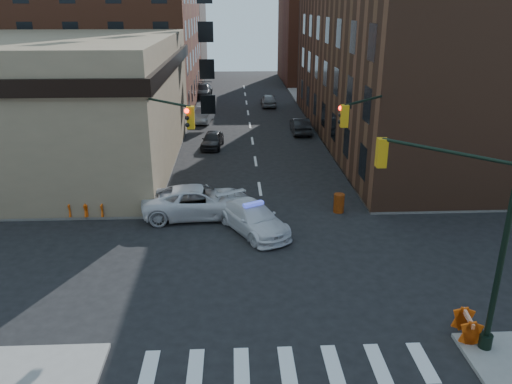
{
  "coord_description": "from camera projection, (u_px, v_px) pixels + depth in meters",
  "views": [
    {
      "loc": [
        -1.64,
        -19.96,
        11.1
      ],
      "look_at": [
        -0.54,
        3.6,
        2.2
      ],
      "focal_mm": 35.0,
      "sensor_mm": 36.0,
      "label": 1
    }
  ],
  "objects": [
    {
      "name": "police_car",
      "position": [
        253.0,
        218.0,
        25.78
      ],
      "size": [
        4.27,
        5.48,
        1.48
      ],
      "primitive_type": "imported",
      "rotation": [
        0.0,
        0.0,
        0.5
      ],
      "color": "silver",
      "rests_on": "ground"
    },
    {
      "name": "tree_ne_near",
      "position": [
        332.0,
        92.0,
        46.04
      ],
      "size": [
        3.0,
        3.0,
        4.85
      ],
      "color": "black",
      "rests_on": "sidewalk_ne"
    },
    {
      "name": "tree_ne_far",
      "position": [
        318.0,
        80.0,
        53.52
      ],
      "size": [
        3.0,
        3.0,
        4.85
      ],
      "color": "black",
      "rests_on": "sidewalk_ne"
    },
    {
      "name": "barrel_road",
      "position": [
        339.0,
        203.0,
        28.25
      ],
      "size": [
        0.73,
        0.73,
        1.08
      ],
      "primitive_type": "cylinder",
      "rotation": [
        0.0,
        0.0,
        0.23
      ],
      "color": "#F13D0B",
      "rests_on": "ground"
    },
    {
      "name": "ground",
      "position": [
        272.0,
        265.0,
        22.64
      ],
      "size": [
        140.0,
        140.0,
        0.0
      ],
      "primitive_type": "plane",
      "color": "black",
      "rests_on": "ground"
    },
    {
      "name": "barrel_bank",
      "position": [
        211.0,
        208.0,
        27.56
      ],
      "size": [
        0.71,
        0.71,
        1.05
      ],
      "primitive_type": "cylinder",
      "rotation": [
        0.0,
        0.0,
        0.24
      ],
      "color": "#E2420A",
      "rests_on": "ground"
    },
    {
      "name": "parked_car_wdeep",
      "position": [
        202.0,
        90.0,
        63.6
      ],
      "size": [
        2.57,
        5.69,
        1.62
      ],
      "primitive_type": "imported",
      "rotation": [
        0.0,
        0.0,
        -0.06
      ],
      "color": "black",
      "rests_on": "ground"
    },
    {
      "name": "pedestrian_c",
      "position": [
        79.0,
        195.0,
        28.08
      ],
      "size": [
        1.12,
        0.77,
        1.76
      ],
      "primitive_type": "imported",
      "rotation": [
        0.0,
        0.0,
        0.37
      ],
      "color": "#212931",
      "rests_on": "sidewalk_nw"
    },
    {
      "name": "bank_building",
      "position": [
        19.0,
        102.0,
        35.73
      ],
      "size": [
        22.0,
        22.0,
        9.0
      ],
      "primitive_type": "cube",
      "color": "#867458",
      "rests_on": "ground"
    },
    {
      "name": "barricade_nw_a",
      "position": [
        96.0,
        209.0,
        27.37
      ],
      "size": [
        1.15,
        0.67,
        0.82
      ],
      "primitive_type": null,
      "rotation": [
        0.0,
        0.0,
        -0.11
      ],
      "color": "red",
      "rests_on": "sidewalk_nw"
    },
    {
      "name": "pickup",
      "position": [
        199.0,
        202.0,
        27.6
      ],
      "size": [
        6.35,
        3.27,
        1.71
      ],
      "primitive_type": "imported",
      "rotation": [
        0.0,
        0.0,
        1.64
      ],
      "color": "silver",
      "rests_on": "ground"
    },
    {
      "name": "parked_car_wfar",
      "position": [
        204.0,
        115.0,
        49.92
      ],
      "size": [
        2.08,
        4.54,
        1.44
      ],
      "primitive_type": "imported",
      "rotation": [
        0.0,
        0.0,
        -0.13
      ],
      "color": "gray",
      "rests_on": "ground"
    },
    {
      "name": "signal_pole_se",
      "position": [
        472.0,
        218.0,
        16.12
      ],
      "size": [
        5.4,
        5.27,
        8.0
      ],
      "rotation": [
        0.0,
        0.0,
        2.36
      ],
      "color": "black",
      "rests_on": "sidewalk_se"
    },
    {
      "name": "parked_car_wnear",
      "position": [
        212.0,
        140.0,
        41.02
      ],
      "size": [
        2.02,
        4.06,
        1.33
      ],
      "primitive_type": "imported",
      "rotation": [
        0.0,
        0.0,
        -0.12
      ],
      "color": "black",
      "rests_on": "ground"
    },
    {
      "name": "pedestrian_b",
      "position": [
        61.0,
        199.0,
        27.38
      ],
      "size": [
        1.07,
        0.94,
        1.85
      ],
      "primitive_type": "imported",
      "rotation": [
        0.0,
        0.0,
        0.31
      ],
      "color": "black",
      "rests_on": "sidewalk_nw"
    },
    {
      "name": "signal_pole_ne",
      "position": [
        375.0,
        141.0,
        26.37
      ],
      "size": [
        3.67,
        3.58,
        8.0
      ],
      "rotation": [
        0.0,
        0.0,
        -2.36
      ],
      "color": "black",
      "rests_on": "sidewalk_ne"
    },
    {
      "name": "parked_car_enear",
      "position": [
        300.0,
        125.0,
        45.55
      ],
      "size": [
        1.53,
        4.35,
        1.43
      ],
      "primitive_type": "imported",
      "rotation": [
        0.0,
        0.0,
        3.14
      ],
      "color": "black",
      "rests_on": "ground"
    },
    {
      "name": "parked_car_efar",
      "position": [
        269.0,
        100.0,
        57.63
      ],
      "size": [
        1.69,
        4.17,
        1.42
      ],
      "primitive_type": "imported",
      "rotation": [
        0.0,
        0.0,
        3.14
      ],
      "color": "gray",
      "rests_on": "ground"
    },
    {
      "name": "filler_nw",
      "position": [
        139.0,
        26.0,
        77.07
      ],
      "size": [
        20.0,
        18.0,
        16.0
      ],
      "primitive_type": "cube",
      "color": "brown",
      "rests_on": "ground"
    },
    {
      "name": "sidewalk_nw",
      "position": [
        29.0,
        117.0,
        52.22
      ],
      "size": [
        34.0,
        54.5,
        0.15
      ],
      "primitive_type": "cube",
      "color": "gray",
      "rests_on": "ground"
    },
    {
      "name": "barricade_nw_b",
      "position": [
        79.0,
        209.0,
        27.32
      ],
      "size": [
        1.17,
        0.64,
        0.85
      ],
      "primitive_type": null,
      "rotation": [
        0.0,
        0.0,
        -0.07
      ],
      "color": "orange",
      "rests_on": "sidewalk_nw"
    },
    {
      "name": "filler_ne",
      "position": [
        335.0,
        40.0,
        75.34
      ],
      "size": [
        16.0,
        16.0,
        12.0
      ],
      "primitive_type": "cube",
      "color": "brown",
      "rests_on": "ground"
    },
    {
      "name": "pedestrian_a",
      "position": [
        149.0,
        193.0,
        28.4
      ],
      "size": [
        0.63,
        0.41,
        1.7
      ],
      "primitive_type": "imported",
      "rotation": [
        0.0,
        0.0,
        -0.01
      ],
      "color": "black",
      "rests_on": "sidewalk_nw"
    },
    {
      "name": "barricade_se_a",
      "position": [
        467.0,
        326.0,
        17.39
      ],
      "size": [
        0.71,
        1.21,
        0.86
      ],
      "primitive_type": null,
      "rotation": [
        0.0,
        0.0,
        1.45
      ],
      "color": "#E44E0A",
      "rests_on": "sidewalk_se"
    },
    {
      "name": "commercial_row_ne",
      "position": [
        407.0,
        56.0,
        41.77
      ],
      "size": [
        14.0,
        34.0,
        14.0
      ],
      "primitive_type": "cube",
      "color": "#513020",
      "rests_on": "ground"
    },
    {
      "name": "sidewalk_ne",
      "position": [
        459.0,
        112.0,
        54.23
      ],
      "size": [
        34.0,
        54.5,
        0.15
      ],
      "primitive_type": "cube",
      "color": "gray",
      "rests_on": "ground"
    },
    {
      "name": "signal_pole_nw",
      "position": [
        152.0,
        143.0,
        25.84
      ],
      "size": [
        3.58,
        3.67,
        8.0
      ],
      "rotation": [
        0.0,
        0.0,
        -0.79
      ],
      "color": "black",
      "rests_on": "sidewalk_nw"
    }
  ]
}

